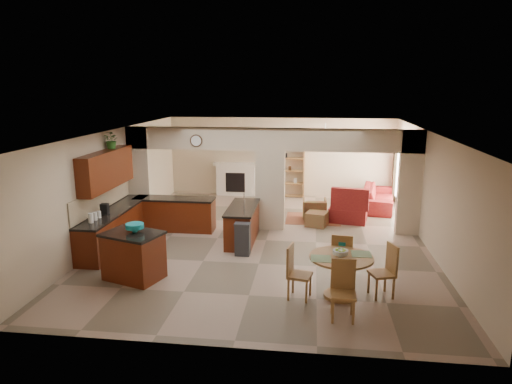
# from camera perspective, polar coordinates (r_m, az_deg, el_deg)

# --- Properties ---
(floor) EXTENTS (10.00, 10.00, 0.00)m
(floor) POSITION_cam_1_polar(r_m,az_deg,el_deg) (11.86, 1.27, -6.05)
(floor) COLOR gray
(floor) RESTS_ON ground
(ceiling) EXTENTS (10.00, 10.00, 0.00)m
(ceiling) POSITION_cam_1_polar(r_m,az_deg,el_deg) (11.26, 1.34, 7.53)
(ceiling) COLOR white
(ceiling) RESTS_ON wall_back
(wall_back) EXTENTS (8.00, 0.00, 8.00)m
(wall_back) POSITION_cam_1_polar(r_m,az_deg,el_deg) (16.38, 3.09, 4.36)
(wall_back) COLOR #C4AC8F
(wall_back) RESTS_ON floor
(wall_front) EXTENTS (8.00, 0.00, 8.00)m
(wall_front) POSITION_cam_1_polar(r_m,az_deg,el_deg) (6.73, -3.07, -8.71)
(wall_front) COLOR #C4AC8F
(wall_front) RESTS_ON floor
(wall_left) EXTENTS (0.00, 10.00, 10.00)m
(wall_left) POSITION_cam_1_polar(r_m,az_deg,el_deg) (12.52, -17.23, 1.03)
(wall_left) COLOR #C4AC8F
(wall_left) RESTS_ON floor
(wall_right) EXTENTS (0.00, 10.00, 10.00)m
(wall_right) POSITION_cam_1_polar(r_m,az_deg,el_deg) (11.78, 21.05, -0.00)
(wall_right) COLOR #C4AC8F
(wall_right) RESTS_ON floor
(partition_left_pier) EXTENTS (0.60, 0.25, 2.80)m
(partition_left_pier) POSITION_cam_1_polar(r_m,az_deg,el_deg) (13.31, -14.31, 1.91)
(partition_left_pier) COLOR #C4AC8F
(partition_left_pier) RESTS_ON floor
(partition_center_pier) EXTENTS (0.80, 0.25, 2.20)m
(partition_center_pier) POSITION_cam_1_polar(r_m,az_deg,el_deg) (12.52, 1.76, 0.21)
(partition_center_pier) COLOR #C4AC8F
(partition_center_pier) RESTS_ON floor
(partition_right_pier) EXTENTS (0.60, 0.25, 2.80)m
(partition_right_pier) POSITION_cam_1_polar(r_m,az_deg,el_deg) (12.67, 18.68, 1.06)
(partition_right_pier) COLOR #C4AC8F
(partition_right_pier) RESTS_ON floor
(partition_header) EXTENTS (8.00, 0.25, 0.60)m
(partition_header) POSITION_cam_1_polar(r_m,az_deg,el_deg) (12.28, 1.81, 6.59)
(partition_header) COLOR #C4AC8F
(partition_header) RESTS_ON partition_center_pier
(kitchen_counter) EXTENTS (2.52, 3.29, 1.48)m
(kitchen_counter) POSITION_cam_1_polar(r_m,az_deg,el_deg) (12.24, -14.24, -3.57)
(kitchen_counter) COLOR #451908
(kitchen_counter) RESTS_ON floor
(upper_cabinets) EXTENTS (0.35, 2.40, 0.90)m
(upper_cabinets) POSITION_cam_1_polar(r_m,az_deg,el_deg) (11.64, -18.19, 2.69)
(upper_cabinets) COLOR #451908
(upper_cabinets) RESTS_ON wall_left
(peninsula) EXTENTS (0.70, 1.85, 0.91)m
(peninsula) POSITION_cam_1_polar(r_m,az_deg,el_deg) (11.69, -1.71, -4.00)
(peninsula) COLOR #451908
(peninsula) RESTS_ON floor
(wall_clock) EXTENTS (0.34, 0.03, 0.34)m
(wall_clock) POSITION_cam_1_polar(r_m,az_deg,el_deg) (12.48, -7.50, 6.37)
(wall_clock) COLOR #462B17
(wall_clock) RESTS_ON partition_header
(rug) EXTENTS (1.60, 1.30, 0.01)m
(rug) POSITION_cam_1_polar(r_m,az_deg,el_deg) (13.81, 7.13, -3.34)
(rug) COLOR brown
(rug) RESTS_ON floor
(fireplace) EXTENTS (1.60, 0.35, 1.20)m
(fireplace) POSITION_cam_1_polar(r_m,az_deg,el_deg) (16.54, -2.53, 1.69)
(fireplace) COLOR silver
(fireplace) RESTS_ON floor
(shelving_unit) EXTENTS (1.00, 0.32, 1.80)m
(shelving_unit) POSITION_cam_1_polar(r_m,az_deg,el_deg) (16.26, 4.25, 2.49)
(shelving_unit) COLOR brown
(shelving_unit) RESTS_ON floor
(window_a) EXTENTS (0.02, 0.90, 1.90)m
(window_a) POSITION_cam_1_polar(r_m,az_deg,el_deg) (14.01, 18.68, 1.34)
(window_a) COLOR white
(window_a) RESTS_ON wall_right
(window_b) EXTENTS (0.02, 0.90, 1.90)m
(window_b) POSITION_cam_1_polar(r_m,az_deg,el_deg) (15.65, 17.48, 2.61)
(window_b) COLOR white
(window_b) RESTS_ON wall_right
(glazed_door) EXTENTS (0.02, 0.70, 2.10)m
(glazed_door) POSITION_cam_1_polar(r_m,az_deg,el_deg) (14.85, 18.01, 1.44)
(glazed_door) COLOR white
(glazed_door) RESTS_ON wall_right
(drape_a_left) EXTENTS (0.10, 0.28, 2.30)m
(drape_a_left) POSITION_cam_1_polar(r_m,az_deg,el_deg) (13.42, 19.01, 0.82)
(drape_a_left) COLOR #44231B
(drape_a_left) RESTS_ON wall_right
(drape_a_right) EXTENTS (0.10, 0.28, 2.30)m
(drape_a_right) POSITION_cam_1_polar(r_m,az_deg,el_deg) (14.58, 18.07, 1.82)
(drape_a_right) COLOR #44231B
(drape_a_right) RESTS_ON wall_right
(drape_b_left) EXTENTS (0.10, 0.28, 2.30)m
(drape_b_left) POSITION_cam_1_polar(r_m,az_deg,el_deg) (15.06, 17.73, 2.20)
(drape_b_left) COLOR #44231B
(drape_b_left) RESTS_ON wall_right
(drape_b_right) EXTENTS (0.10, 0.28, 2.30)m
(drape_b_right) POSITION_cam_1_polar(r_m,az_deg,el_deg) (16.22, 16.98, 3.00)
(drape_b_right) COLOR #44231B
(drape_b_right) RESTS_ON wall_right
(ceiling_fan) EXTENTS (1.00, 1.00, 0.10)m
(ceiling_fan) POSITION_cam_1_polar(r_m,az_deg,el_deg) (14.21, 8.66, 7.60)
(ceiling_fan) COLOR white
(ceiling_fan) RESTS_ON ceiling
(kitchen_island) EXTENTS (1.35, 1.14, 0.99)m
(kitchen_island) POSITION_cam_1_polar(r_m,az_deg,el_deg) (9.78, -15.06, -7.69)
(kitchen_island) COLOR #451908
(kitchen_island) RESTS_ON floor
(teal_bowl) EXTENTS (0.37, 0.37, 0.17)m
(teal_bowl) POSITION_cam_1_polar(r_m,az_deg,el_deg) (9.65, -14.92, -4.33)
(teal_bowl) COLOR teal
(teal_bowl) RESTS_ON kitchen_island
(trash_can) EXTENTS (0.35, 0.29, 0.73)m
(trash_can) POSITION_cam_1_polar(r_m,az_deg,el_deg) (10.78, -1.68, -6.02)
(trash_can) COLOR #2A2A2D
(trash_can) RESTS_ON floor
(dining_table) EXTENTS (1.19, 1.19, 0.81)m
(dining_table) POSITION_cam_1_polar(r_m,az_deg,el_deg) (8.79, 10.55, -9.63)
(dining_table) COLOR brown
(dining_table) RESTS_ON floor
(fruit_bowl) EXTENTS (0.28, 0.28, 0.15)m
(fruit_bowl) POSITION_cam_1_polar(r_m,az_deg,el_deg) (8.64, 10.51, -7.50)
(fruit_bowl) COLOR #81B827
(fruit_bowl) RESTS_ON dining_table
(sofa) EXTENTS (2.52, 1.32, 0.70)m
(sofa) POSITION_cam_1_polar(r_m,az_deg,el_deg) (15.39, 15.03, -0.64)
(sofa) COLOR maroon
(sofa) RESTS_ON floor
(chaise) EXTENTS (1.20, 1.05, 0.43)m
(chaise) POSITION_cam_1_polar(r_m,az_deg,el_deg) (13.72, 11.43, -2.70)
(chaise) COLOR maroon
(chaise) RESTS_ON floor
(armchair) EXTENTS (0.71, 0.73, 0.65)m
(armchair) POSITION_cam_1_polar(r_m,az_deg,el_deg) (13.65, 7.32, -2.15)
(armchair) COLOR maroon
(armchair) RESTS_ON floor
(ottoman) EXTENTS (0.69, 0.69, 0.41)m
(ottoman) POSITION_cam_1_polar(r_m,az_deg,el_deg) (13.11, 7.61, -3.35)
(ottoman) COLOR maroon
(ottoman) RESTS_ON floor
(plant) EXTENTS (0.49, 0.46, 0.44)m
(plant) POSITION_cam_1_polar(r_m,az_deg,el_deg) (11.91, -17.59, 6.22)
(plant) COLOR #1C5115
(plant) RESTS_ON upper_cabinets
(chair_north) EXTENTS (0.47, 0.47, 1.02)m
(chair_north) POSITION_cam_1_polar(r_m,az_deg,el_deg) (9.44, 10.68, -7.86)
(chair_north) COLOR brown
(chair_north) RESTS_ON floor
(chair_east) EXTENTS (0.53, 0.53, 1.02)m
(chair_east) POSITION_cam_1_polar(r_m,az_deg,el_deg) (9.03, 15.97, -9.16)
(chair_east) COLOR brown
(chair_east) RESTS_ON floor
(chair_south) EXTENTS (0.42, 0.43, 1.02)m
(chair_south) POSITION_cam_1_polar(r_m,az_deg,el_deg) (8.09, 10.83, -11.56)
(chair_south) COLOR brown
(chair_south) RESTS_ON floor
(chair_west) EXTENTS (0.50, 0.50, 1.02)m
(chair_west) POSITION_cam_1_polar(r_m,az_deg,el_deg) (8.66, 4.95, -9.65)
(chair_west) COLOR brown
(chair_west) RESTS_ON floor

